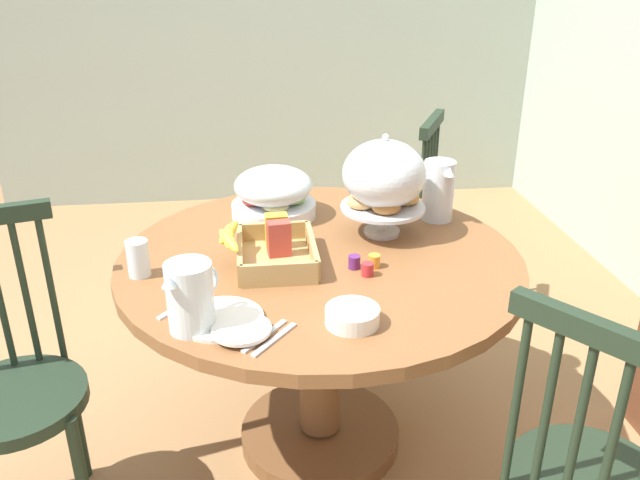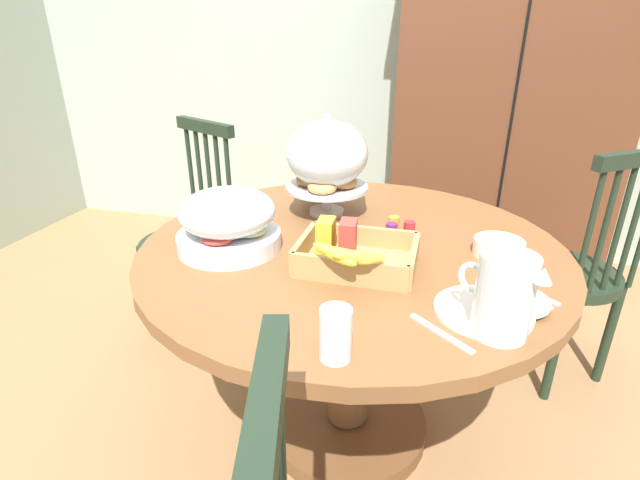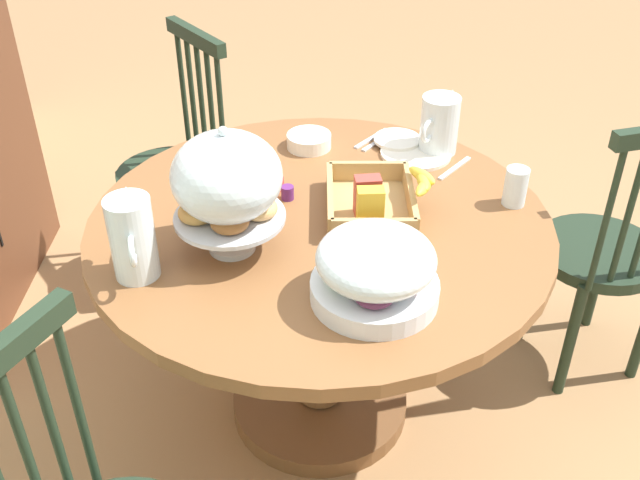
{
  "view_description": "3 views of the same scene",
  "coord_description": "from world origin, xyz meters",
  "px_view_note": "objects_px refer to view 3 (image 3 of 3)",
  "views": [
    {
      "loc": [
        1.94,
        -0.15,
        1.62
      ],
      "look_at": [
        0.12,
        0.06,
        0.79
      ],
      "focal_mm": 36.41,
      "sensor_mm": 36.0,
      "label": 1
    },
    {
      "loc": [
        0.37,
        -1.22,
        1.33
      ],
      "look_at": [
        0.02,
        0.06,
        0.74
      ],
      "focal_mm": 26.87,
      "sensor_mm": 36.0,
      "label": 2
    },
    {
      "loc": [
        -1.57,
        0.07,
        1.85
      ],
      "look_at": [
        0.02,
        0.06,
        0.74
      ],
      "focal_mm": 41.93,
      "sensor_mm": 36.0,
      "label": 3
    }
  ],
  "objects_px": {
    "windsor_chair_by_cabinet": "(604,256)",
    "fruit_platter_covered": "(375,269)",
    "pastry_stand_with_dome": "(227,182)",
    "orange_juice_pitcher": "(439,127)",
    "china_plate_large": "(416,153)",
    "cereal_basket": "(377,200)",
    "milk_pitcher": "(133,242)",
    "dining_table": "(320,277)",
    "cereal_bowl": "(309,141)",
    "china_plate_small": "(397,139)",
    "drinking_glass": "(516,187)",
    "windsor_chair_facing_door": "(176,173)"
  },
  "relations": [
    {
      "from": "milk_pitcher",
      "to": "china_plate_large",
      "type": "relative_size",
      "value": 0.96
    },
    {
      "from": "windsor_chair_facing_door",
      "to": "cereal_bowl",
      "type": "bearing_deg",
      "value": -124.04
    },
    {
      "from": "windsor_chair_by_cabinet",
      "to": "milk_pitcher",
      "type": "xyz_separation_m",
      "value": [
        -0.47,
        1.35,
        0.38
      ]
    },
    {
      "from": "china_plate_large",
      "to": "drinking_glass",
      "type": "bearing_deg",
      "value": -139.87
    },
    {
      "from": "windsor_chair_facing_door",
      "to": "china_plate_small",
      "type": "relative_size",
      "value": 6.5
    },
    {
      "from": "pastry_stand_with_dome",
      "to": "china_plate_large",
      "type": "bearing_deg",
      "value": -46.31
    },
    {
      "from": "pastry_stand_with_dome",
      "to": "china_plate_large",
      "type": "distance_m",
      "value": 0.75
    },
    {
      "from": "windsor_chair_by_cabinet",
      "to": "china_plate_small",
      "type": "distance_m",
      "value": 0.75
    },
    {
      "from": "orange_juice_pitcher",
      "to": "milk_pitcher",
      "type": "xyz_separation_m",
      "value": [
        -0.64,
        0.81,
        0.01
      ]
    },
    {
      "from": "windsor_chair_by_cabinet",
      "to": "cereal_bowl",
      "type": "bearing_deg",
      "value": 78.32
    },
    {
      "from": "cereal_basket",
      "to": "cereal_bowl",
      "type": "xyz_separation_m",
      "value": [
        0.39,
        0.19,
        -0.02
      ]
    },
    {
      "from": "china_plate_small",
      "to": "drinking_glass",
      "type": "xyz_separation_m",
      "value": [
        -0.36,
        -0.29,
        0.04
      ]
    },
    {
      "from": "china_plate_large",
      "to": "fruit_platter_covered",
      "type": "bearing_deg",
      "value": 166.12
    },
    {
      "from": "dining_table",
      "to": "pastry_stand_with_dome",
      "type": "height_order",
      "value": "pastry_stand_with_dome"
    },
    {
      "from": "fruit_platter_covered",
      "to": "cereal_basket",
      "type": "distance_m",
      "value": 0.37
    },
    {
      "from": "windsor_chair_facing_door",
      "to": "cereal_bowl",
      "type": "distance_m",
      "value": 0.69
    },
    {
      "from": "windsor_chair_facing_door",
      "to": "pastry_stand_with_dome",
      "type": "bearing_deg",
      "value": -160.61
    },
    {
      "from": "windsor_chair_facing_door",
      "to": "drinking_glass",
      "type": "relative_size",
      "value": 8.86
    },
    {
      "from": "windsor_chair_by_cabinet",
      "to": "pastry_stand_with_dome",
      "type": "height_order",
      "value": "pastry_stand_with_dome"
    },
    {
      "from": "fruit_platter_covered",
      "to": "milk_pitcher",
      "type": "distance_m",
      "value": 0.58
    },
    {
      "from": "dining_table",
      "to": "china_plate_small",
      "type": "bearing_deg",
      "value": -29.52
    },
    {
      "from": "fruit_platter_covered",
      "to": "drinking_glass",
      "type": "relative_size",
      "value": 2.73
    },
    {
      "from": "windsor_chair_by_cabinet",
      "to": "fruit_platter_covered",
      "type": "xyz_separation_m",
      "value": [
        -0.56,
        0.78,
        0.37
      ]
    },
    {
      "from": "cereal_bowl",
      "to": "cereal_basket",
      "type": "bearing_deg",
      "value": -154.23
    },
    {
      "from": "cereal_basket",
      "to": "china_plate_large",
      "type": "bearing_deg",
      "value": -23.35
    },
    {
      "from": "windsor_chair_by_cabinet",
      "to": "orange_juice_pitcher",
      "type": "xyz_separation_m",
      "value": [
        0.17,
        0.54,
        0.37
      ]
    },
    {
      "from": "fruit_platter_covered",
      "to": "orange_juice_pitcher",
      "type": "height_order",
      "value": "orange_juice_pitcher"
    },
    {
      "from": "pastry_stand_with_dome",
      "to": "milk_pitcher",
      "type": "bearing_deg",
      "value": 116.22
    },
    {
      "from": "windsor_chair_facing_door",
      "to": "orange_juice_pitcher",
      "type": "bearing_deg",
      "value": -112.06
    },
    {
      "from": "cereal_basket",
      "to": "cereal_bowl",
      "type": "height_order",
      "value": "cereal_basket"
    },
    {
      "from": "windsor_chair_facing_door",
      "to": "cereal_basket",
      "type": "height_order",
      "value": "windsor_chair_facing_door"
    },
    {
      "from": "fruit_platter_covered",
      "to": "china_plate_large",
      "type": "distance_m",
      "value": 0.73
    },
    {
      "from": "milk_pitcher",
      "to": "china_plate_small",
      "type": "height_order",
      "value": "milk_pitcher"
    },
    {
      "from": "dining_table",
      "to": "orange_juice_pitcher",
      "type": "height_order",
      "value": "orange_juice_pitcher"
    },
    {
      "from": "china_plate_large",
      "to": "cereal_basket",
      "type": "bearing_deg",
      "value": 156.65
    },
    {
      "from": "orange_juice_pitcher",
      "to": "drinking_glass",
      "type": "bearing_deg",
      "value": -151.23
    },
    {
      "from": "milk_pitcher",
      "to": "dining_table",
      "type": "bearing_deg",
      "value": -61.13
    },
    {
      "from": "windsor_chair_by_cabinet",
      "to": "orange_juice_pitcher",
      "type": "distance_m",
      "value": 0.67
    },
    {
      "from": "windsor_chair_facing_door",
      "to": "fruit_platter_covered",
      "type": "height_order",
      "value": "windsor_chair_facing_door"
    },
    {
      "from": "windsor_chair_by_cabinet",
      "to": "pastry_stand_with_dome",
      "type": "distance_m",
      "value": 1.28
    },
    {
      "from": "orange_juice_pitcher",
      "to": "dining_table",
      "type": "bearing_deg",
      "value": 136.66
    },
    {
      "from": "orange_juice_pitcher",
      "to": "china_plate_large",
      "type": "xyz_separation_m",
      "value": [
        -0.03,
        0.07,
        -0.08
      ]
    },
    {
      "from": "drinking_glass",
      "to": "orange_juice_pitcher",
      "type": "bearing_deg",
      "value": 28.77
    },
    {
      "from": "china_plate_small",
      "to": "drinking_glass",
      "type": "distance_m",
      "value": 0.47
    },
    {
      "from": "orange_juice_pitcher",
      "to": "windsor_chair_by_cabinet",
      "type": "bearing_deg",
      "value": -107.4
    },
    {
      "from": "milk_pitcher",
      "to": "cereal_bowl",
      "type": "relative_size",
      "value": 1.52
    },
    {
      "from": "orange_juice_pitcher",
      "to": "cereal_basket",
      "type": "bearing_deg",
      "value": 149.43
    },
    {
      "from": "windsor_chair_by_cabinet",
      "to": "milk_pitcher",
      "type": "bearing_deg",
      "value": 109.13
    },
    {
      "from": "windsor_chair_by_cabinet",
      "to": "drinking_glass",
      "type": "relative_size",
      "value": 8.86
    },
    {
      "from": "fruit_platter_covered",
      "to": "china_plate_large",
      "type": "height_order",
      "value": "fruit_platter_covered"
    }
  ]
}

